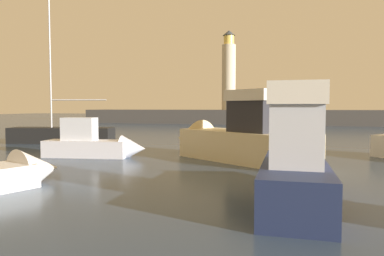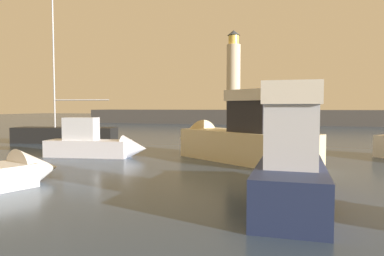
% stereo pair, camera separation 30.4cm
% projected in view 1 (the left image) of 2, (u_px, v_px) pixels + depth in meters
% --- Properties ---
extents(ground_plane, '(220.00, 220.00, 0.00)m').
position_uv_depth(ground_plane, '(256.00, 141.00, 29.50)').
color(ground_plane, '#2D3D51').
extents(breakwater, '(63.76, 6.61, 2.30)m').
position_uv_depth(breakwater, '(274.00, 117.00, 57.34)').
color(breakwater, '#423F3D').
rests_on(breakwater, ground_plane).
extents(lighthouse, '(2.24, 2.24, 12.93)m').
position_uv_depth(lighthouse, '(229.00, 72.00, 58.88)').
color(lighthouse, beige).
rests_on(lighthouse, breakwater).
extents(motorboat_0, '(8.92, 7.14, 3.91)m').
position_uv_depth(motorboat_0, '(231.00, 138.00, 18.86)').
color(motorboat_0, beige).
rests_on(motorboat_0, ground_plane).
extents(motorboat_3, '(1.81, 6.71, 3.56)m').
position_uv_depth(motorboat_3, '(295.00, 164.00, 10.58)').
color(motorboat_3, '#1E284C').
rests_on(motorboat_3, ground_plane).
extents(motorboat_4, '(5.77, 2.26, 2.37)m').
position_uv_depth(motorboat_4, '(96.00, 145.00, 19.79)').
color(motorboat_4, silver).
rests_on(motorboat_4, ground_plane).
extents(sailboat_moored, '(8.03, 3.33, 12.84)m').
position_uv_depth(sailboat_moored, '(62.00, 134.00, 27.40)').
color(sailboat_moored, black).
rests_on(sailboat_moored, ground_plane).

